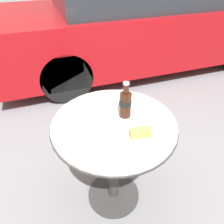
{
  "coord_description": "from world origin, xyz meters",
  "views": [
    {
      "loc": [
        -0.34,
        -0.94,
        1.59
      ],
      "look_at": [
        0.0,
        0.04,
        0.81
      ],
      "focal_mm": 35.0,
      "sensor_mm": 36.0,
      "label": 1
    }
  ],
  "objects_px": {
    "bistro_table": "(114,143)",
    "parked_car": "(142,21)",
    "drinking_glass": "(94,123)",
    "lunch_plate_near": "(140,136)",
    "cola_bottle_left": "(125,103)"
  },
  "relations": [
    {
      "from": "bistro_table",
      "to": "lunch_plate_near",
      "type": "distance_m",
      "value": 0.27
    },
    {
      "from": "drinking_glass",
      "to": "parked_car",
      "type": "xyz_separation_m",
      "value": [
        1.37,
        2.27,
        -0.13
      ]
    },
    {
      "from": "bistro_table",
      "to": "drinking_glass",
      "type": "bearing_deg",
      "value": -163.61
    },
    {
      "from": "parked_car",
      "to": "drinking_glass",
      "type": "bearing_deg",
      "value": -121.07
    },
    {
      "from": "bistro_table",
      "to": "drinking_glass",
      "type": "xyz_separation_m",
      "value": [
        -0.13,
        -0.04,
        0.24
      ]
    },
    {
      "from": "lunch_plate_near",
      "to": "parked_car",
      "type": "bearing_deg",
      "value": 64.46
    },
    {
      "from": "lunch_plate_near",
      "to": "parked_car",
      "type": "distance_m",
      "value": 2.67
    },
    {
      "from": "lunch_plate_near",
      "to": "parked_car",
      "type": "xyz_separation_m",
      "value": [
        1.15,
        2.41,
        -0.09
      ]
    },
    {
      "from": "lunch_plate_near",
      "to": "bistro_table",
      "type": "bearing_deg",
      "value": 116.52
    },
    {
      "from": "drinking_glass",
      "to": "parked_car",
      "type": "distance_m",
      "value": 2.66
    },
    {
      "from": "bistro_table",
      "to": "lunch_plate_near",
      "type": "height_order",
      "value": "lunch_plate_near"
    },
    {
      "from": "bistro_table",
      "to": "parked_car",
      "type": "relative_size",
      "value": 0.17
    },
    {
      "from": "cola_bottle_left",
      "to": "lunch_plate_near",
      "type": "relative_size",
      "value": 1.14
    },
    {
      "from": "drinking_glass",
      "to": "lunch_plate_near",
      "type": "xyz_separation_m",
      "value": [
        0.22,
        -0.14,
        -0.04
      ]
    },
    {
      "from": "bistro_table",
      "to": "drinking_glass",
      "type": "height_order",
      "value": "drinking_glass"
    }
  ]
}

